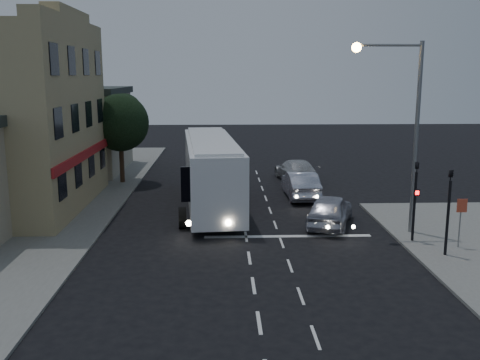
{
  "coord_description": "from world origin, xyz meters",
  "views": [
    {
      "loc": [
        -1.13,
        -22.47,
        7.63
      ],
      "look_at": [
        -0.19,
        4.87,
        2.2
      ],
      "focal_mm": 40.0,
      "sensor_mm": 36.0,
      "label": 1
    }
  ],
  "objects_px": {
    "car_sedan_a": "(300,185)",
    "car_suv": "(330,210)",
    "streetlight": "(404,116)",
    "traffic_signal_side": "(449,202)",
    "regulatory_sign": "(461,215)",
    "car_sedan_b": "(296,171)",
    "tour_bus": "(211,170)",
    "traffic_signal_main": "(415,192)",
    "street_tree": "(120,120)"
  },
  "relations": [
    {
      "from": "car_sedan_a",
      "to": "car_suv",
      "type": "bearing_deg",
      "value": 93.84
    },
    {
      "from": "streetlight",
      "to": "traffic_signal_side",
      "type": "bearing_deg",
      "value": -74.3
    },
    {
      "from": "traffic_signal_side",
      "to": "regulatory_sign",
      "type": "height_order",
      "value": "traffic_signal_side"
    },
    {
      "from": "car_suv",
      "to": "car_sedan_b",
      "type": "bearing_deg",
      "value": -69.74
    },
    {
      "from": "car_sedan_b",
      "to": "streetlight",
      "type": "height_order",
      "value": "streetlight"
    },
    {
      "from": "tour_bus",
      "to": "car_sedan_a",
      "type": "xyz_separation_m",
      "value": [
        5.55,
        2.04,
        -1.34
      ]
    },
    {
      "from": "car_sedan_b",
      "to": "traffic_signal_main",
      "type": "bearing_deg",
      "value": 96.21
    },
    {
      "from": "car_suv",
      "to": "car_sedan_a",
      "type": "relative_size",
      "value": 0.95
    },
    {
      "from": "tour_bus",
      "to": "street_tree",
      "type": "xyz_separation_m",
      "value": [
        -6.44,
        6.9,
        2.32
      ]
    },
    {
      "from": "car_sedan_a",
      "to": "traffic_signal_main",
      "type": "distance_m",
      "value": 10.25
    },
    {
      "from": "tour_bus",
      "to": "street_tree",
      "type": "bearing_deg",
      "value": 128.26
    },
    {
      "from": "streetlight",
      "to": "street_tree",
      "type": "relative_size",
      "value": 1.45
    },
    {
      "from": "car_sedan_b",
      "to": "streetlight",
      "type": "distance_m",
      "value": 14.33
    },
    {
      "from": "tour_bus",
      "to": "traffic_signal_side",
      "type": "bearing_deg",
      "value": -47.58
    },
    {
      "from": "tour_bus",
      "to": "car_suv",
      "type": "distance_m",
      "value": 7.64
    },
    {
      "from": "traffic_signal_side",
      "to": "tour_bus",
      "type": "bearing_deg",
      "value": 137.19
    },
    {
      "from": "tour_bus",
      "to": "car_sedan_b",
      "type": "distance_m",
      "value": 9.43
    },
    {
      "from": "traffic_signal_main",
      "to": "street_tree",
      "type": "height_order",
      "value": "street_tree"
    },
    {
      "from": "regulatory_sign",
      "to": "streetlight",
      "type": "bearing_deg",
      "value": 128.75
    },
    {
      "from": "tour_bus",
      "to": "traffic_signal_side",
      "type": "height_order",
      "value": "traffic_signal_side"
    },
    {
      "from": "car_suv",
      "to": "tour_bus",
      "type": "bearing_deg",
      "value": -15.72
    },
    {
      "from": "car_sedan_a",
      "to": "traffic_signal_side",
      "type": "bearing_deg",
      "value": 110.21
    },
    {
      "from": "car_suv",
      "to": "streetlight",
      "type": "bearing_deg",
      "value": 171.13
    },
    {
      "from": "tour_bus",
      "to": "traffic_signal_main",
      "type": "distance_m",
      "value": 11.91
    },
    {
      "from": "car_sedan_a",
      "to": "traffic_signal_side",
      "type": "xyz_separation_m",
      "value": [
        4.52,
        -11.36,
        1.59
      ]
    },
    {
      "from": "regulatory_sign",
      "to": "street_tree",
      "type": "bearing_deg",
      "value": 138.92
    },
    {
      "from": "traffic_signal_side",
      "to": "streetlight",
      "type": "height_order",
      "value": "streetlight"
    },
    {
      "from": "regulatory_sign",
      "to": "street_tree",
      "type": "height_order",
      "value": "street_tree"
    },
    {
      "from": "car_suv",
      "to": "streetlight",
      "type": "relative_size",
      "value": 0.53
    },
    {
      "from": "car_sedan_b",
      "to": "street_tree",
      "type": "bearing_deg",
      "value": -5.72
    },
    {
      "from": "tour_bus",
      "to": "car_sedan_b",
      "type": "relative_size",
      "value": 2.4
    },
    {
      "from": "car_sedan_a",
      "to": "traffic_signal_main",
      "type": "xyz_separation_m",
      "value": [
        3.82,
        -9.39,
        1.59
      ]
    },
    {
      "from": "traffic_signal_side",
      "to": "street_tree",
      "type": "distance_m",
      "value": 23.24
    },
    {
      "from": "car_sedan_a",
      "to": "regulatory_sign",
      "type": "bearing_deg",
      "value": 116.48
    },
    {
      "from": "car_suv",
      "to": "traffic_signal_main",
      "type": "relative_size",
      "value": 1.17
    },
    {
      "from": "traffic_signal_side",
      "to": "traffic_signal_main",
      "type": "bearing_deg",
      "value": 109.49
    },
    {
      "from": "car_sedan_b",
      "to": "traffic_signal_main",
      "type": "relative_size",
      "value": 1.35
    },
    {
      "from": "tour_bus",
      "to": "traffic_signal_main",
      "type": "relative_size",
      "value": 3.24
    },
    {
      "from": "tour_bus",
      "to": "traffic_signal_side",
      "type": "distance_m",
      "value": 13.73
    },
    {
      "from": "car_sedan_a",
      "to": "streetlight",
      "type": "relative_size",
      "value": 0.56
    },
    {
      "from": "tour_bus",
      "to": "car_sedan_a",
      "type": "bearing_deg",
      "value": 15.36
    },
    {
      "from": "car_sedan_b",
      "to": "car_sedan_a",
      "type": "bearing_deg",
      "value": 78.3
    },
    {
      "from": "street_tree",
      "to": "car_sedan_a",
      "type": "bearing_deg",
      "value": -22.06
    },
    {
      "from": "car_sedan_a",
      "to": "traffic_signal_side",
      "type": "distance_m",
      "value": 12.33
    },
    {
      "from": "tour_bus",
      "to": "regulatory_sign",
      "type": "xyz_separation_m",
      "value": [
        11.07,
        -8.37,
        -0.58
      ]
    },
    {
      "from": "traffic_signal_side",
      "to": "regulatory_sign",
      "type": "bearing_deg",
      "value": 43.92
    },
    {
      "from": "regulatory_sign",
      "to": "car_sedan_b",
      "type": "bearing_deg",
      "value": 108.15
    },
    {
      "from": "car_sedan_a",
      "to": "streetlight",
      "type": "xyz_separation_m",
      "value": [
        3.56,
        -7.96,
        4.9
      ]
    },
    {
      "from": "traffic_signal_side",
      "to": "streetlight",
      "type": "relative_size",
      "value": 0.46
    },
    {
      "from": "tour_bus",
      "to": "streetlight",
      "type": "xyz_separation_m",
      "value": [
        9.11,
        -5.93,
        3.56
      ]
    }
  ]
}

